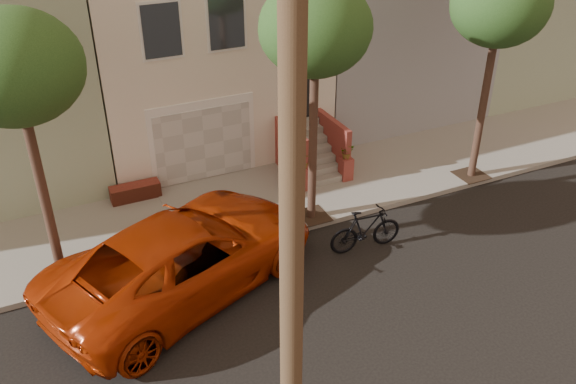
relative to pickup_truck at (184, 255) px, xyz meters
name	(u,v)px	position (x,y,z in m)	size (l,w,h in m)	color
ground	(352,320)	(2.92, -2.62, -0.91)	(90.00, 90.00, 0.00)	black
sidewalk	(257,202)	(2.92, 2.73, -0.84)	(40.00, 3.70, 0.15)	gray
house_row	(186,27)	(2.92, 8.57, 2.73)	(33.10, 11.70, 7.00)	beige
tree_left	(14,70)	(-2.58, 1.28, 4.34)	(2.70, 2.57, 6.30)	#2D2116
tree_mid	(315,30)	(3.92, 1.28, 4.34)	(2.70, 2.57, 6.30)	#2D2116
tree_right	(500,6)	(9.42, 1.28, 4.34)	(2.70, 2.57, 6.30)	#2D2116
pickup_truck	(184,255)	(0.00, 0.00, 0.00)	(3.03, 6.57, 1.82)	#A32A06
motorcycle	(366,230)	(4.56, -0.45, -0.33)	(0.55, 1.94, 1.16)	black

